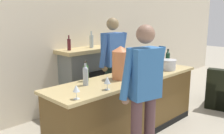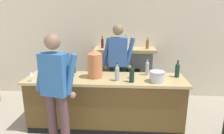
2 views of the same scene
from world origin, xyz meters
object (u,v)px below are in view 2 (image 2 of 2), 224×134
ice_bucket_steel (157,76)px  wine_glass_near_bucket (31,74)px  fireplace_stone (124,73)px  wine_bottle_chardonnay_pale (64,67)px  wine_glass_mid_counter (61,74)px  wine_bottle_cabernet_heavy (117,73)px  wine_bottle_burgundy_dark (132,74)px  wine_glass_back_row (131,71)px  wine_bottle_port_short (147,68)px  person_customer (56,91)px  copper_dispenser (95,64)px  wine_bottle_rose_blush (74,66)px  person_bartender (118,65)px  wine_bottle_merlot_tall (177,70)px

ice_bucket_steel → wine_glass_near_bucket: ice_bucket_steel is taller
fireplace_stone → wine_bottle_chardonnay_pale: 1.67m
wine_glass_near_bucket → wine_glass_mid_counter: bearing=1.5°
wine_bottle_cabernet_heavy → wine_bottle_burgundy_dark: wine_bottle_burgundy_dark is taller
wine_bottle_chardonnay_pale → wine_glass_back_row: (1.21, -0.10, -0.02)m
wine_bottle_cabernet_heavy → wine_bottle_port_short: wine_bottle_port_short is taller
person_customer → copper_dispenser: size_ratio=3.59×
wine_bottle_rose_blush → wine_glass_mid_counter: (-0.08, -0.52, -0.01)m
wine_bottle_burgundy_dark → wine_glass_mid_counter: wine_bottle_burgundy_dark is taller
person_bartender → wine_bottle_cabernet_heavy: 0.69m
person_customer → person_bartender: person_bartender is taller
fireplace_stone → wine_bottle_rose_blush: bearing=-133.1°
fireplace_stone → person_bartender: (-0.14, -0.75, 0.39)m
wine_bottle_cabernet_heavy → ice_bucket_steel: bearing=-1.2°
wine_bottle_rose_blush → wine_bottle_merlot_tall: bearing=-4.8°
person_bartender → wine_bottle_port_short: 0.64m
wine_bottle_cabernet_heavy → wine_bottle_rose_blush: 0.93m
copper_dispenser → wine_bottle_rose_blush: size_ratio=1.68×
fireplace_stone → wine_bottle_cabernet_heavy: fireplace_stone is taller
wine_glass_back_row → wine_glass_mid_counter: (-1.14, -0.26, 0.00)m
ice_bucket_steel → wine_bottle_rose_blush: size_ratio=0.87×
wine_bottle_port_short → wine_glass_near_bucket: size_ratio=1.88×
wine_glass_near_bucket → wine_bottle_port_short: bearing=13.5°
ice_bucket_steel → wine_glass_near_bucket: 2.05m
person_customer → person_bartender: size_ratio=0.97×
ice_bucket_steel → wine_glass_back_row: ice_bucket_steel is taller
wine_bottle_merlot_tall → wine_glass_near_bucket: size_ratio=1.80×
person_customer → wine_bottle_port_short: person_customer is taller
copper_dispenser → wine_bottle_burgundy_dark: 0.67m
fireplace_stone → copper_dispenser: fireplace_stone is taller
person_customer → person_bartender: bearing=58.4°
fireplace_stone → ice_bucket_steel: bearing=-70.1°
person_bartender → wine_glass_back_row: person_bartender is taller
fireplace_stone → wine_bottle_merlot_tall: 1.55m
wine_glass_near_bucket → wine_glass_back_row: bearing=9.3°
wine_bottle_port_short → wine_glass_near_bucket: 1.98m
ice_bucket_steel → wine_glass_near_bucket: size_ratio=1.53×
person_bartender → wine_bottle_chardonnay_pale: person_bartender is taller
wine_glass_back_row → wine_glass_mid_counter: 1.17m
fireplace_stone → wine_glass_back_row: (0.12, -1.28, 0.43)m
wine_bottle_port_short → wine_glass_back_row: size_ratio=1.80×
wine_bottle_burgundy_dark → wine_glass_mid_counter: size_ratio=1.72×
wine_bottle_chardonnay_pale → wine_glass_back_row: wine_bottle_chardonnay_pale is taller
ice_bucket_steel → wine_glass_near_bucket: (-2.04, -0.10, 0.03)m
fireplace_stone → wine_glass_back_row: 1.36m
wine_bottle_port_short → copper_dispenser: bearing=-168.0°
ice_bucket_steel → wine_bottle_burgundy_dark: (-0.41, -0.04, 0.05)m
copper_dispenser → wine_bottle_chardonnay_pale: 0.60m
ice_bucket_steel → wine_bottle_chardonnay_pale: size_ratio=0.79×
wine_bottle_merlot_tall → wine_glass_near_bucket: (-2.43, -0.38, -0.02)m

